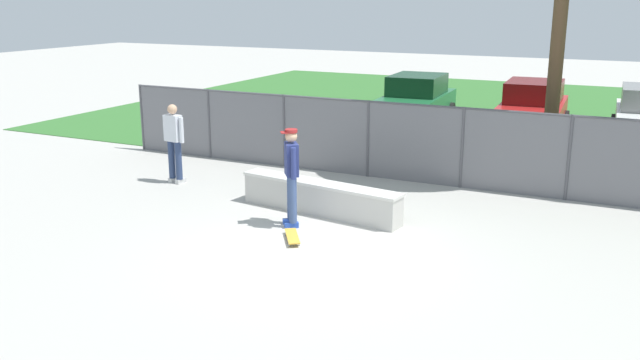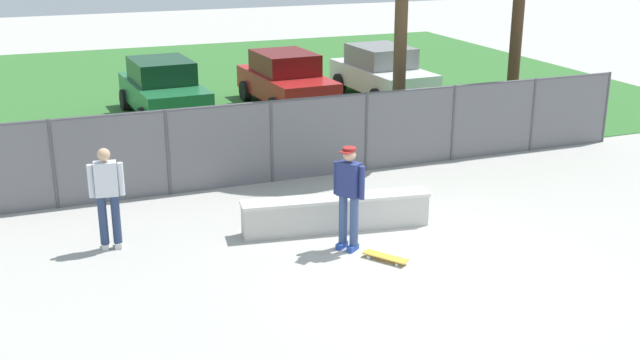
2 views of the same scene
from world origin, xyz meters
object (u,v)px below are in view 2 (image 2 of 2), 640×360
skateboard (385,257)px  car_green (163,88)px  concrete_ledge (336,213)px  bystander (107,194)px  skateboarder (349,193)px  car_white (382,72)px  car_red (286,80)px

skateboard → car_green: bearing=97.6°
concrete_ledge → skateboard: bearing=-81.6°
skateboard → bystander: (-4.22, 2.22, 0.94)m
bystander → car_green: bearing=74.0°
concrete_ledge → skateboarder: (-0.14, -0.90, 0.71)m
skateboard → concrete_ledge: bearing=98.4°
skateboarder → bystander: skateboarder is taller
skateboard → car_white: (5.47, 11.55, 0.77)m
car_green → skateboarder: bearing=-83.9°
concrete_ledge → car_white: 11.48m
skateboard → skateboarder: bearing=118.3°
car_white → bystander: bystander is taller
concrete_ledge → car_green: (-1.31, 9.96, 0.51)m
skateboarder → car_green: 10.93m
skateboarder → car_red: skateboarder is taller
concrete_ledge → skateboarder: bearing=-98.9°
skateboarder → car_white: skateboarder is taller
skateboarder → car_red: size_ratio=0.43×
car_white → car_red: bearing=-179.2°
concrete_ledge → car_green: size_ratio=0.83×
skateboard → car_white: bearing=64.7°
car_green → concrete_ledge: bearing=-82.5°
concrete_ledge → car_red: (2.44, 9.90, 0.51)m
car_red → concrete_ledge: bearing=-103.9°
car_green → car_white: 7.01m
skateboarder → bystander: bearing=158.4°
skateboarder → car_white: bearing=61.7°
concrete_ledge → skateboarder: skateboarder is taller
skateboard → car_green: 11.69m
car_red → car_green: bearing=179.1°
skateboarder → skateboard: (0.38, -0.70, -0.96)m
car_green → bystander: bearing=-106.0°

